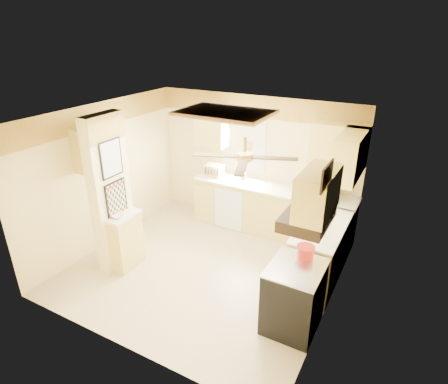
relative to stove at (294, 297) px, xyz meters
The scene contains 34 objects.
floor 1.82m from the stove, 161.77° to the left, with size 4.00×4.00×0.00m, color tan.
ceiling 2.69m from the stove, 161.77° to the left, with size 4.00×4.00×0.00m, color white.
wall_back 3.07m from the stove, 124.28° to the left, with size 4.00×4.00×0.00m, color #F4DD95.
wall_front 2.29m from the stove, 141.04° to the right, with size 4.00×4.00×0.00m, color #F4DD95.
wall_left 3.79m from the stove, behind, with size 3.80×3.80×0.00m, color #F4DD95.
wall_right 1.02m from the stove, 59.02° to the left, with size 3.80×3.80×0.00m, color #F4DD95.
wallpaper_border 3.48m from the stove, 124.50° to the left, with size 4.00×0.02×0.40m, color #FFD04B.
partition_column 3.12m from the stove, behind, with size 0.20×0.70×2.50m, color #F4DD95.
partition_ledge 2.80m from the stove, behind, with size 0.25×0.55×0.90m, color #D9BC5C.
ledge_top 2.84m from the stove, behind, with size 0.28×0.58×0.04m, color white.
lower_cabinets_back 2.45m from the stove, 118.55° to the left, with size 3.00×0.60×0.90m, color #D9BC5C.
lower_cabinets_right 1.15m from the stove, 88.49° to the left, with size 0.60×1.40×0.90m, color #D9BC5C.
countertop_back 2.48m from the stove, 118.66° to the left, with size 3.04×0.64×0.04m, color white.
countertop_right 1.24m from the stove, 88.99° to the left, with size 0.64×1.44×0.04m, color white.
dishwasher_panel 2.66m from the stove, 136.25° to the left, with size 0.58×0.02×0.80m, color white.
window 3.29m from the stove, 128.23° to the left, with size 0.92×0.02×1.02m.
upper_cab_back_left 3.67m from the stove, 137.92° to the left, with size 0.60×0.35×0.70m, color #D9BC5C.
upper_cab_back_right 2.67m from the stove, 93.01° to the left, with size 0.90×0.35×0.70m, color #D9BC5C.
upper_cab_right 2.28m from the stove, 85.07° to the left, with size 0.35×1.00×0.70m, color #D9BC5C.
upper_cab_left_wall 3.77m from the stove, behind, with size 0.35×0.75×0.70m, color #D9BC5C.
upper_cab_over_stove 1.50m from the stove, ahead, with size 0.35×0.76×0.52m, color #D9BC5C.
stove is the anchor object (origin of this frame).
range_hood 1.16m from the stove, ahead, with size 0.50×0.76×0.14m, color black.
poster_menu 3.22m from the stove, behind, with size 0.02×0.42×0.57m.
poster_nashville 3.00m from the stove, behind, with size 0.02×0.42×0.57m.
ceiling_light_panel 2.75m from the stove, 146.22° to the left, with size 1.35×0.95×0.06m.
ceiling_fan 1.95m from the stove, 167.38° to the right, with size 1.15×1.15×0.26m.
vent_grate 1.90m from the stove, 48.45° to the right, with size 0.02×0.40×0.25m, color black.
microwave 2.25m from the stove, 97.85° to the left, with size 0.56×0.38×0.31m, color white.
bowl 2.87m from the stove, behind, with size 0.19×0.19×0.05m, color white.
dutch_oven 0.60m from the stove, 85.19° to the left, with size 0.23×0.23×0.16m.
kettle 1.09m from the stove, 88.00° to the left, with size 0.15×0.15×0.22m.
dish_rack 3.28m from the stove, 138.21° to the left, with size 0.40×0.31×0.21m.
utensil_crock 2.92m from the stove, 129.10° to the left, with size 0.10×0.10×0.21m.
Camera 1 is at (2.71, -4.34, 3.64)m, focal length 30.00 mm.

